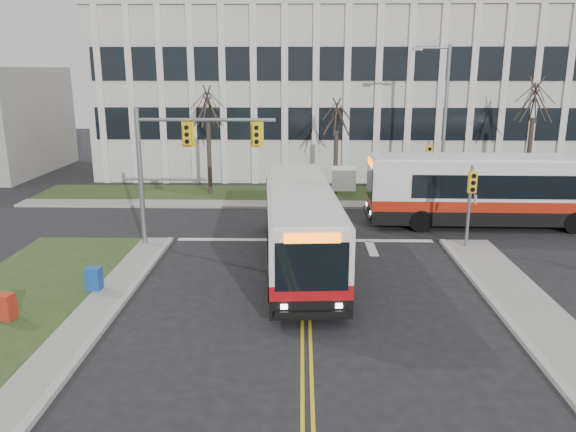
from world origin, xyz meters
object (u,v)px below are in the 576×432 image
Objects in this scene: bus_main at (299,228)px; streetlight at (442,116)px; directory_sign at (344,179)px; newspaper_box_blue at (94,280)px; bus_cross at (500,192)px; newspaper_box_red at (6,308)px.

streetlight is at bearing 50.31° from bus_main.
streetlight is 6.96m from directory_sign.
bus_main is 12.55× the size of newspaper_box_blue.
directory_sign is 0.17× the size of bus_main.
bus_main reaches higher than newspaper_box_blue.
streetlight reaches higher than newspaper_box_blue.
directory_sign is at bearing -130.15° from bus_cross.
newspaper_box_red is (-17.53, -17.10, -4.72)m from streetlight.
newspaper_box_blue is (-17.52, -9.44, -1.29)m from bus_cross.
directory_sign is 0.15× the size of bus_cross.
directory_sign is (-5.53, 1.30, -4.02)m from streetlight.
newspaper_box_red is (-19.44, -11.93, -1.29)m from bus_cross.
directory_sign is 2.11× the size of newspaper_box_blue.
streetlight is 0.77× the size of bus_main.
bus_main is at bearing -57.54° from bus_cross.
newspaper_box_blue is at bearing -136.88° from streetlight.
bus_cross is at bearing 32.25° from newspaper_box_blue.
newspaper_box_blue is (-15.61, -14.62, -4.72)m from streetlight.
newspaper_box_blue is (-10.08, -15.92, -0.70)m from directory_sign.
bus_main is at bearing -102.14° from directory_sign.
newspaper_box_red is (-1.92, -2.48, 0.00)m from newspaper_box_blue.
newspaper_box_red is at bearing -135.71° from streetlight.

